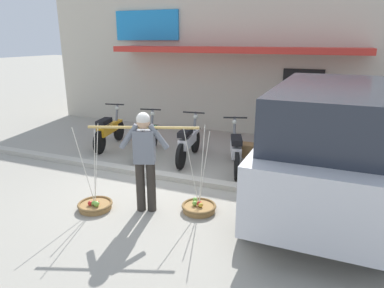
{
  "coord_description": "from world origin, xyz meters",
  "views": [
    {
      "loc": [
        2.91,
        -5.28,
        2.79
      ],
      "look_at": [
        0.49,
        0.6,
        0.85
      ],
      "focal_mm": 32.26,
      "sensor_mm": 36.0,
      "label": 1
    }
  ],
  "objects_px": {
    "motorcycle_third_in_row": "(188,142)",
    "wooden_crate": "(246,150)",
    "fruit_vendor": "(145,156)",
    "fruit_basket_right_side": "(95,205)",
    "motorcycle_second_in_row": "(146,138)",
    "motorcycle_end_of_row": "(235,150)",
    "fruit_basket_left_side": "(199,207)",
    "motorcycle_nearest_shop": "(109,130)",
    "parked_truck": "(329,141)"
  },
  "relations": [
    {
      "from": "motorcycle_second_in_row",
      "to": "motorcycle_third_in_row",
      "type": "xyz_separation_m",
      "value": [
        1.12,
        0.05,
        0.0
      ]
    },
    {
      "from": "parked_truck",
      "to": "motorcycle_nearest_shop",
      "type": "bearing_deg",
      "value": 166.17
    },
    {
      "from": "motorcycle_second_in_row",
      "to": "wooden_crate",
      "type": "bearing_deg",
      "value": 20.83
    },
    {
      "from": "motorcycle_second_in_row",
      "to": "motorcycle_third_in_row",
      "type": "distance_m",
      "value": 1.12
    },
    {
      "from": "fruit_basket_right_side",
      "to": "wooden_crate",
      "type": "xyz_separation_m",
      "value": [
        1.7,
        3.72,
        0.08
      ]
    },
    {
      "from": "motorcycle_nearest_shop",
      "to": "parked_truck",
      "type": "relative_size",
      "value": 0.37
    },
    {
      "from": "parked_truck",
      "to": "fruit_basket_right_side",
      "type": "bearing_deg",
      "value": -153.94
    },
    {
      "from": "motorcycle_end_of_row",
      "to": "fruit_basket_left_side",
      "type": "bearing_deg",
      "value": -90.82
    },
    {
      "from": "fruit_vendor",
      "to": "motorcycle_second_in_row",
      "type": "xyz_separation_m",
      "value": [
        -1.44,
        2.54,
        -0.53
      ]
    },
    {
      "from": "fruit_basket_left_side",
      "to": "wooden_crate",
      "type": "distance_m",
      "value": 3.11
    },
    {
      "from": "fruit_vendor",
      "to": "motorcycle_third_in_row",
      "type": "distance_m",
      "value": 2.66
    },
    {
      "from": "fruit_basket_right_side",
      "to": "parked_truck",
      "type": "bearing_deg",
      "value": 26.06
    },
    {
      "from": "motorcycle_second_in_row",
      "to": "parked_truck",
      "type": "height_order",
      "value": "parked_truck"
    },
    {
      "from": "motorcycle_nearest_shop",
      "to": "parked_truck",
      "type": "distance_m",
      "value": 5.67
    },
    {
      "from": "fruit_basket_left_side",
      "to": "wooden_crate",
      "type": "bearing_deg",
      "value": 89.31
    },
    {
      "from": "fruit_vendor",
      "to": "fruit_basket_right_side",
      "type": "bearing_deg",
      "value": -159.9
    },
    {
      "from": "fruit_basket_right_side",
      "to": "motorcycle_third_in_row",
      "type": "xyz_separation_m",
      "value": [
        0.51,
        2.89,
        0.38
      ]
    },
    {
      "from": "fruit_basket_right_side",
      "to": "motorcycle_third_in_row",
      "type": "height_order",
      "value": "fruit_basket_right_side"
    },
    {
      "from": "motorcycle_second_in_row",
      "to": "wooden_crate",
      "type": "relative_size",
      "value": 4.08
    },
    {
      "from": "motorcycle_third_in_row",
      "to": "wooden_crate",
      "type": "distance_m",
      "value": 1.48
    },
    {
      "from": "fruit_vendor",
      "to": "motorcycle_third_in_row",
      "type": "relative_size",
      "value": 0.93
    },
    {
      "from": "fruit_basket_right_side",
      "to": "wooden_crate",
      "type": "height_order",
      "value": "fruit_basket_right_side"
    },
    {
      "from": "wooden_crate",
      "to": "motorcycle_nearest_shop",
      "type": "bearing_deg",
      "value": -170.12
    },
    {
      "from": "motorcycle_third_in_row",
      "to": "motorcycle_end_of_row",
      "type": "relative_size",
      "value": 1.04
    },
    {
      "from": "fruit_basket_left_side",
      "to": "fruit_basket_right_side",
      "type": "height_order",
      "value": "same"
    },
    {
      "from": "fruit_vendor",
      "to": "motorcycle_end_of_row",
      "type": "distance_m",
      "value": 2.64
    },
    {
      "from": "fruit_basket_left_side",
      "to": "motorcycle_nearest_shop",
      "type": "distance_m",
      "value": 4.35
    },
    {
      "from": "motorcycle_nearest_shop",
      "to": "motorcycle_second_in_row",
      "type": "xyz_separation_m",
      "value": [
        1.28,
        -0.25,
        0.0
      ]
    },
    {
      "from": "motorcycle_third_in_row",
      "to": "motorcycle_end_of_row",
      "type": "xyz_separation_m",
      "value": [
        1.19,
        -0.14,
        0.0
      ]
    },
    {
      "from": "motorcycle_second_in_row",
      "to": "motorcycle_third_in_row",
      "type": "relative_size",
      "value": 0.99
    },
    {
      "from": "fruit_basket_left_side",
      "to": "wooden_crate",
      "type": "relative_size",
      "value": 3.3
    },
    {
      "from": "fruit_basket_right_side",
      "to": "fruit_basket_left_side",
      "type": "bearing_deg",
      "value": 20.05
    },
    {
      "from": "fruit_basket_left_side",
      "to": "fruit_basket_right_side",
      "type": "xyz_separation_m",
      "value": [
        -1.67,
        -0.61,
        0.0
      ]
    },
    {
      "from": "motorcycle_nearest_shop",
      "to": "motorcycle_end_of_row",
      "type": "relative_size",
      "value": 1.03
    },
    {
      "from": "motorcycle_end_of_row",
      "to": "wooden_crate",
      "type": "relative_size",
      "value": 3.98
    },
    {
      "from": "fruit_vendor",
      "to": "fruit_basket_right_side",
      "type": "relative_size",
      "value": 1.17
    },
    {
      "from": "fruit_vendor",
      "to": "motorcycle_third_in_row",
      "type": "xyz_separation_m",
      "value": [
        -0.32,
        2.59,
        -0.53
      ]
    },
    {
      "from": "motorcycle_end_of_row",
      "to": "parked_truck",
      "type": "height_order",
      "value": "parked_truck"
    },
    {
      "from": "parked_truck",
      "to": "wooden_crate",
      "type": "distance_m",
      "value": 2.89
    },
    {
      "from": "motorcycle_end_of_row",
      "to": "wooden_crate",
      "type": "distance_m",
      "value": 1.02
    },
    {
      "from": "motorcycle_second_in_row",
      "to": "motorcycle_end_of_row",
      "type": "relative_size",
      "value": 1.02
    },
    {
      "from": "motorcycle_nearest_shop",
      "to": "motorcycle_third_in_row",
      "type": "height_order",
      "value": "same"
    },
    {
      "from": "fruit_vendor",
      "to": "parked_truck",
      "type": "distance_m",
      "value": 3.11
    },
    {
      "from": "fruit_vendor",
      "to": "motorcycle_third_in_row",
      "type": "height_order",
      "value": "fruit_vendor"
    },
    {
      "from": "motorcycle_second_in_row",
      "to": "fruit_basket_right_side",
      "type": "bearing_deg",
      "value": -77.93
    },
    {
      "from": "motorcycle_end_of_row",
      "to": "fruit_basket_right_side",
      "type": "bearing_deg",
      "value": -121.69
    },
    {
      "from": "fruit_basket_left_side",
      "to": "parked_truck",
      "type": "bearing_deg",
      "value": 30.83
    },
    {
      "from": "motorcycle_second_in_row",
      "to": "parked_truck",
      "type": "relative_size",
      "value": 0.37
    },
    {
      "from": "fruit_basket_left_side",
      "to": "fruit_basket_right_side",
      "type": "relative_size",
      "value": 1.0
    },
    {
      "from": "motorcycle_second_in_row",
      "to": "motorcycle_third_in_row",
      "type": "height_order",
      "value": "same"
    }
  ]
}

